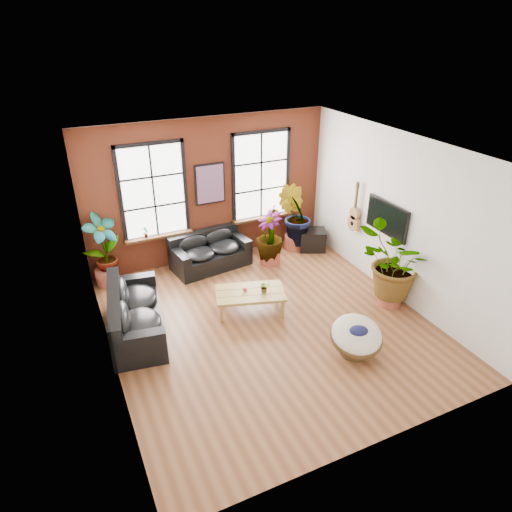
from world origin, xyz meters
The scene contains 19 objects.
room centered at (0.00, 0.15, 1.75)m, with size 6.04×6.54×3.54m.
sofa_back centered at (-0.24, 2.77, 0.38)m, with size 1.96×1.15×0.85m.
sofa_left centered at (-2.48, 0.86, 0.40)m, with size 1.27×2.37×0.89m.
coffee_table centered at (-0.14, 0.59, 0.40)m, with size 1.58×1.18×0.54m.
papasan_chair centered at (1.03, -1.46, 0.36)m, with size 1.18×1.18×0.71m.
poster centered at (0.00, 3.18, 1.95)m, with size 0.74×0.06×0.98m.
tv_wall_unit centered at (2.93, 0.60, 1.54)m, with size 0.13×1.86×1.20m.
media_box centered at (2.52, 2.49, 0.27)m, with size 0.82×0.77×0.54m.
pot_back_left centered at (-2.66, 2.94, 0.19)m, with size 0.54×0.54×0.38m.
pot_back_right centered at (2.11, 2.74, 0.19)m, with size 0.68×0.68×0.37m.
pot_right_wall centered at (2.67, -0.44, 0.18)m, with size 0.63×0.63×0.36m.
pot_mid centered at (1.16, 2.28, 0.19)m, with size 0.54×0.54×0.37m.
floor_plant_back_left centered at (-2.63, 2.96, 0.93)m, with size 0.83×0.56×1.57m, color #2D5D18.
floor_plant_back_right centered at (2.09, 2.74, 0.93)m, with size 0.86×0.69×1.56m, color #2D5D18.
floor_plant_right_wall centered at (2.66, -0.43, 0.96)m, with size 1.45×1.25×1.61m, color #2D5D18.
floor_plant_mid centered at (1.14, 2.28, 0.75)m, with size 0.69×0.69×1.22m, color #2D5D18.
table_plant centered at (0.13, 0.46, 0.57)m, with size 0.21×0.18×0.23m, color #2D5D18.
sill_plant_left centered at (-1.65, 3.13, 1.04)m, with size 0.14×0.10×0.27m, color #2D5D18.
sill_plant_right centered at (1.70, 3.13, 1.04)m, with size 0.15×0.15×0.27m, color #2D5D18.
Camera 1 is at (-3.38, -6.66, 5.47)m, focal length 32.00 mm.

